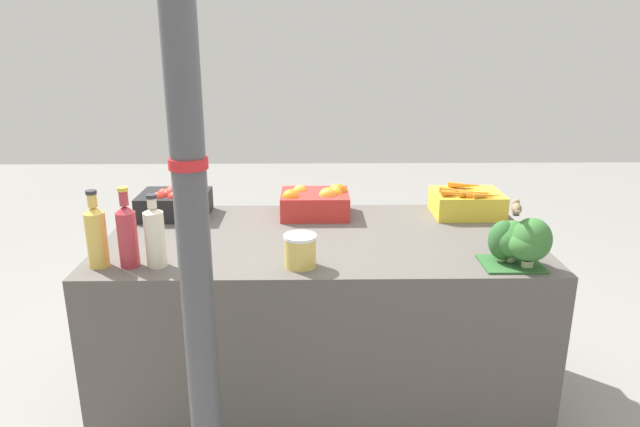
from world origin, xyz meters
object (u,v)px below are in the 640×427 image
at_px(apple_crate, 175,202).
at_px(pickle_jar, 300,251).
at_px(orange_crate, 316,202).
at_px(carrot_crate, 467,202).
at_px(broccoli_pile, 519,241).
at_px(support_pole, 191,204).
at_px(juice_bottle_golden, 96,235).
at_px(sparrow_bird, 517,208).
at_px(juice_bottle_cloudy, 155,236).
at_px(juice_bottle_ruby, 127,234).

bearing_deg(apple_crate, pickle_jar, -46.25).
xyz_separation_m(orange_crate, carrot_crate, (0.72, -0.00, -0.00)).
distance_m(orange_crate, broccoli_pile, 0.97).
bearing_deg(orange_crate, support_pole, -108.27).
bearing_deg(juice_bottle_golden, carrot_crate, 21.86).
relative_size(carrot_crate, sparrow_bird, 2.38).
bearing_deg(juice_bottle_golden, sparrow_bird, -0.27).
height_order(broccoli_pile, sparrow_bird, sparrow_bird).
bearing_deg(apple_crate, orange_crate, 0.06).
height_order(apple_crate, sparrow_bird, sparrow_bird).
distance_m(apple_crate, broccoli_pile, 1.54).
xyz_separation_m(apple_crate, pickle_jar, (0.60, -0.63, -0.01)).
bearing_deg(juice_bottle_cloudy, pickle_jar, -1.45).
xyz_separation_m(juice_bottle_golden, sparrow_bird, (1.53, -0.01, 0.10)).
bearing_deg(broccoli_pile, apple_crate, 155.89).
bearing_deg(juice_bottle_golden, apple_crate, 76.85).
bearing_deg(juice_bottle_ruby, juice_bottle_cloudy, 0.00).
bearing_deg(support_pole, apple_crate, 106.13).
xyz_separation_m(juice_bottle_golden, pickle_jar, (0.74, -0.01, -0.06)).
bearing_deg(broccoli_pile, support_pole, -157.79).
relative_size(orange_crate, sparrow_bird, 2.38).
relative_size(support_pole, pickle_jar, 18.78).
distance_m(broccoli_pile, juice_bottle_cloudy, 1.34).
distance_m(juice_bottle_cloudy, sparrow_bird, 1.32).
distance_m(apple_crate, sparrow_bird, 1.53).
xyz_separation_m(orange_crate, broccoli_pile, (0.74, -0.63, 0.03)).
relative_size(support_pole, broccoli_pile, 9.86).
height_order(juice_bottle_ruby, juice_bottle_cloudy, juice_bottle_ruby).
height_order(juice_bottle_golden, juice_bottle_cloudy, juice_bottle_golden).
xyz_separation_m(apple_crate, sparrow_bird, (1.39, -0.62, 0.15)).
distance_m(juice_bottle_golden, juice_bottle_cloudy, 0.21).
xyz_separation_m(broccoli_pile, pickle_jar, (-0.80, 0.00, -0.03)).
distance_m(orange_crate, juice_bottle_cloudy, 0.86).
bearing_deg(broccoli_pile, carrot_crate, 92.20).
bearing_deg(apple_crate, support_pole, -73.87).
distance_m(apple_crate, pickle_jar, 0.87).
distance_m(juice_bottle_golden, juice_bottle_ruby, 0.11).
distance_m(carrot_crate, pickle_jar, 1.00).
bearing_deg(orange_crate, sparrow_bird, -40.81).
bearing_deg(sparrow_bird, apple_crate, 81.95).
bearing_deg(sparrow_bird, juice_bottle_golden, 105.81).
bearing_deg(carrot_crate, juice_bottle_ruby, -156.57).
bearing_deg(sparrow_bird, juice_bottle_ruby, 105.79).
xyz_separation_m(broccoli_pile, juice_bottle_cloudy, (-1.34, 0.01, 0.02)).
xyz_separation_m(apple_crate, broccoli_pile, (1.41, -0.63, 0.03)).
bearing_deg(support_pole, orange_crate, 71.73).
bearing_deg(broccoli_pile, juice_bottle_golden, 179.45).
xyz_separation_m(broccoli_pile, sparrow_bird, (-0.02, 0.01, 0.13)).
distance_m(carrot_crate, juice_bottle_golden, 1.64).
bearing_deg(support_pole, broccoli_pile, 22.21).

